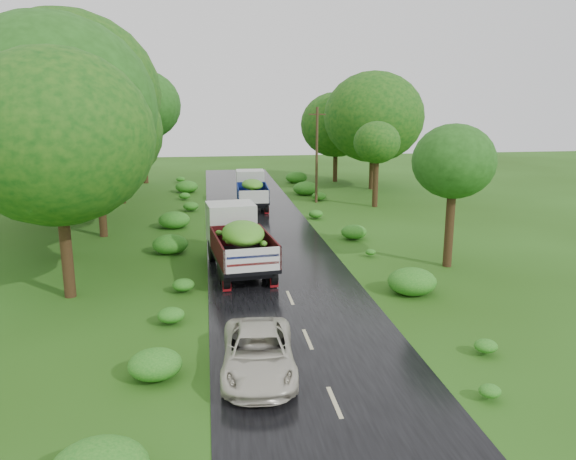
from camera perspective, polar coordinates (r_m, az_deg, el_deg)
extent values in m
plane|color=#22460F|center=(19.03, 2.01, -11.07)|extent=(120.00, 120.00, 0.00)
cube|color=black|center=(23.61, -0.16, -6.08)|extent=(6.50, 80.00, 0.02)
cube|color=#BFB78C|center=(15.54, 4.75, -17.02)|extent=(0.12, 1.60, 0.00)
cube|color=#BFB78C|center=(19.02, 2.01, -11.01)|extent=(0.12, 1.60, 0.00)
cube|color=#BFB78C|center=(22.68, 0.20, -6.88)|extent=(0.12, 1.60, 0.00)
cube|color=#BFB78C|center=(26.43, -1.08, -3.91)|extent=(0.12, 1.60, 0.00)
cube|color=#BFB78C|center=(30.25, -2.03, -1.68)|extent=(0.12, 1.60, 0.00)
cube|color=#BFB78C|center=(34.11, -2.77, 0.05)|extent=(0.12, 1.60, 0.00)
cube|color=#BFB78C|center=(37.99, -3.35, 1.43)|extent=(0.12, 1.60, 0.00)
cube|color=#BFB78C|center=(41.90, -3.83, 2.55)|extent=(0.12, 1.60, 0.00)
cube|color=#BFB78C|center=(45.83, -4.23, 3.48)|extent=(0.12, 1.60, 0.00)
cube|color=#BFB78C|center=(49.76, -4.56, 4.26)|extent=(0.12, 1.60, 0.00)
cube|color=#BFB78C|center=(53.71, -4.85, 4.93)|extent=(0.12, 1.60, 0.00)
cube|color=#BFB78C|center=(57.66, -5.10, 5.50)|extent=(0.12, 1.60, 0.00)
cube|color=black|center=(25.94, -4.96, -2.79)|extent=(2.42, 5.99, 0.29)
cylinder|color=black|center=(27.87, -7.73, -2.06)|extent=(0.40, 1.06, 1.04)
cylinder|color=black|center=(28.16, -3.67, -1.79)|extent=(0.40, 1.06, 1.04)
cylinder|color=black|center=(24.59, -6.73, -4.13)|extent=(0.40, 1.06, 1.04)
cylinder|color=black|center=(24.92, -2.15, -3.80)|extent=(0.40, 1.06, 1.04)
cylinder|color=black|center=(23.59, -6.37, -4.88)|extent=(0.40, 1.06, 1.04)
cylinder|color=black|center=(23.93, -1.60, -4.53)|extent=(0.40, 1.06, 1.04)
cube|color=maroon|center=(23.33, -6.23, -5.68)|extent=(0.35, 0.08, 0.47)
cube|color=maroon|center=(23.68, -1.40, -5.31)|extent=(0.35, 0.08, 0.47)
cube|color=silver|center=(27.89, -5.82, 0.73)|extent=(2.49, 2.21, 1.97)
cube|color=black|center=(24.85, -4.54, -2.97)|extent=(2.86, 4.69, 0.17)
cube|color=#4D0D10|center=(24.53, -7.21, -1.86)|extent=(0.58, 4.43, 0.98)
cube|color=#4D0D10|center=(24.91, -1.96, -1.52)|extent=(0.58, 4.43, 0.98)
cube|color=#4D0D10|center=(26.78, -5.39, -0.51)|extent=(2.38, 0.35, 0.98)
cube|color=silver|center=(22.62, -3.58, -3.08)|extent=(2.38, 0.35, 0.98)
ellipsoid|color=#3B8217|center=(24.54, -4.59, -0.29)|extent=(2.40, 3.94, 1.04)
cube|color=black|center=(40.77, -3.69, 3.08)|extent=(1.75, 5.26, 0.26)
cylinder|color=black|center=(42.63, -5.03, 3.32)|extent=(0.29, 0.93, 0.93)
cylinder|color=black|center=(42.71, -2.61, 3.37)|extent=(0.29, 0.93, 0.93)
cylinder|color=black|center=(39.60, -4.90, 2.54)|extent=(0.29, 0.93, 0.93)
cylinder|color=black|center=(39.69, -2.30, 2.61)|extent=(0.29, 0.93, 0.93)
cylinder|color=black|center=(38.67, -4.85, 2.28)|extent=(0.29, 0.93, 0.93)
cylinder|color=black|center=(38.76, -2.20, 2.35)|extent=(0.29, 0.93, 0.93)
cube|color=maroon|center=(38.40, -4.83, 1.89)|extent=(0.32, 0.05, 0.42)
cube|color=maroon|center=(38.49, -2.16, 1.96)|extent=(0.32, 0.05, 0.42)
cube|color=silver|center=(42.66, -3.86, 4.91)|extent=(2.10, 1.82, 1.76)
cube|color=black|center=(39.78, -3.62, 3.12)|extent=(2.25, 4.04, 0.15)
cube|color=navy|center=(39.65, -5.12, 3.81)|extent=(0.19, 3.98, 0.88)
cube|color=navy|center=(39.76, -2.15, 3.88)|extent=(0.19, 3.98, 0.88)
cube|color=navy|center=(41.62, -3.78, 4.29)|extent=(2.13, 0.14, 0.88)
cube|color=silver|center=(37.77, -3.48, 3.36)|extent=(2.13, 0.14, 0.88)
ellipsoid|color=#3B8217|center=(39.60, -3.64, 4.64)|extent=(1.89, 3.40, 0.93)
imported|color=beige|center=(16.67, -3.02, -12.35)|extent=(2.39, 4.63, 1.25)
cylinder|color=#382616|center=(42.47, 2.93, 7.55)|extent=(0.24, 0.24, 7.15)
cube|color=#382616|center=(42.27, 2.98, 11.66)|extent=(1.24, 0.39, 0.09)
cylinder|color=black|center=(23.58, -21.94, 2.04)|extent=(0.45, 0.45, 7.27)
ellipsoid|color=#0D4510|center=(23.24, -22.54, 8.72)|extent=(3.87, 3.87, 3.49)
cylinder|color=black|center=(29.39, -22.31, 5.14)|extent=(0.48, 0.48, 8.34)
ellipsoid|color=#0D4510|center=(29.16, -22.87, 11.30)|extent=(4.43, 4.43, 3.99)
cylinder|color=black|center=(33.58, -18.60, 5.06)|extent=(0.44, 0.44, 6.84)
ellipsoid|color=#0D4510|center=(33.34, -18.94, 9.47)|extent=(3.84, 3.84, 3.45)
cylinder|color=black|center=(38.59, -21.06, 7.54)|extent=(0.50, 0.50, 9.09)
ellipsoid|color=#0D4510|center=(38.45, -21.50, 12.66)|extent=(4.80, 4.80, 4.32)
cylinder|color=black|center=(43.96, -16.71, 7.16)|extent=(0.45, 0.45, 7.07)
ellipsoid|color=#0D4510|center=(43.77, -16.95, 10.65)|extent=(3.32, 3.32, 2.98)
cylinder|color=black|center=(49.17, -17.81, 8.17)|extent=(0.47, 0.47, 7.91)
ellipsoid|color=#0D4510|center=(49.02, -18.07, 11.67)|extent=(3.95, 3.95, 3.55)
cylinder|color=black|center=(53.91, -14.47, 8.90)|extent=(0.47, 0.47, 8.11)
ellipsoid|color=#0D4510|center=(53.78, -14.67, 12.17)|extent=(3.76, 3.76, 3.39)
cylinder|color=black|center=(27.22, 16.20, 2.20)|extent=(0.42, 0.42, 5.69)
ellipsoid|color=#1C4A12|center=(26.91, 16.50, 6.72)|extent=(2.76, 2.76, 2.48)
cylinder|color=black|center=(41.37, 8.92, 5.99)|extent=(0.41, 0.41, 5.33)
ellipsoid|color=#1C4A12|center=(41.16, 9.02, 8.78)|extent=(2.59, 2.59, 2.33)
cylinder|color=black|center=(49.40, 8.58, 8.18)|extent=(0.45, 0.45, 7.05)
ellipsoid|color=#1C4A12|center=(49.23, 8.69, 11.28)|extent=(4.13, 4.13, 3.72)
cylinder|color=black|center=(53.53, 4.85, 8.15)|extent=(0.43, 0.43, 6.08)
ellipsoid|color=#1C4A12|center=(53.37, 4.90, 10.62)|extent=(3.65, 3.65, 3.29)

